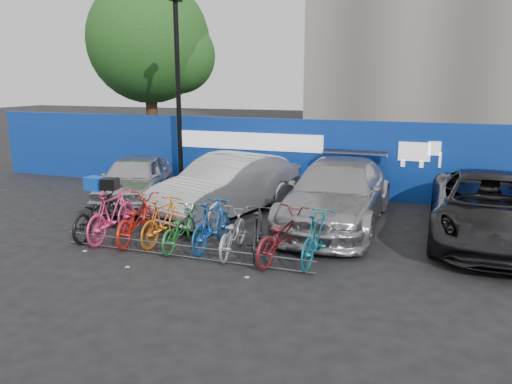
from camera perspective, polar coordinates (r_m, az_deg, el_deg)
The scene contains 21 objects.
ground at distance 10.97m, azimuth -6.90°, elevation -6.53°, with size 100.00×100.00×0.00m, color black.
hoarding at distance 16.13m, azimuth 2.51°, elevation 4.15°, with size 22.00×0.18×2.40m.
tree at distance 22.50m, azimuth -11.56°, elevation 16.20°, with size 5.40×5.20×7.80m.
lamppost at distance 16.64m, azimuth -8.88°, elevation 11.43°, with size 0.25×0.50×6.11m.
bike_rack at distance 10.42m, azimuth -8.39°, elevation -6.69°, with size 5.60×0.03×0.30m.
car_0 at distance 15.22m, azimuth -13.64°, elevation 1.44°, with size 1.70×4.23×1.44m, color #B0B0B5.
car_1 at distance 13.57m, azimuth -3.20°, elevation 0.79°, with size 1.70×4.87×1.61m, color silver.
car_2 at distance 12.69m, azimuth 9.26°, elevation -0.18°, with size 2.26×5.55×1.61m, color #9F9EA3.
car_3 at distance 12.44m, azimuth 25.18°, elevation -1.69°, with size 2.54×5.51×1.53m, color black.
bike_0 at distance 12.30m, azimuth -17.68°, elevation -2.26°, with size 0.73×2.09×1.10m, color black.
bike_1 at distance 11.87m, azimuth -16.15°, elevation -2.50°, with size 0.55×1.96×1.18m, color #EE397C.
bike_2 at distance 11.64m, azimuth -13.53°, elevation -2.99°, with size 0.69×1.98×1.04m, color red.
bike_3 at distance 11.35m, azimuth -10.53°, elevation -3.24°, with size 0.49×1.73×1.04m, color orange.
bike_4 at distance 11.00m, azimuth -8.60°, elevation -4.08°, with size 0.60×1.71×0.90m, color #22752F.
bike_5 at distance 10.84m, azimuth -5.09°, elevation -3.72°, with size 0.51×1.81×1.09m, color #144DA2.
bike_6 at distance 10.52m, azimuth -2.72°, elevation -4.64°, with size 0.62×1.77×0.93m, color #9E9FA5.
bike_7 at distance 10.31m, azimuth 0.21°, elevation -4.68°, with size 0.49×1.72×1.03m, color #232325.
bike_8 at distance 10.14m, azimuth 2.96°, elevation -4.98°, with size 0.69×1.98×1.04m, color maroon.
bike_9 at distance 10.02m, azimuth 7.05°, elevation -5.15°, with size 0.51×1.81×1.09m, color #136278.
cargo_crate at distance 12.14m, azimuth -17.90°, elevation 0.94°, with size 0.42×0.32×0.30m, color #0B41C1.
cargo_topcase at distance 11.71m, azimuth -16.36°, elevation 0.89°, with size 0.35×0.31×0.25m, color black.
Camera 1 is at (4.67, -9.25, 3.60)m, focal length 35.00 mm.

